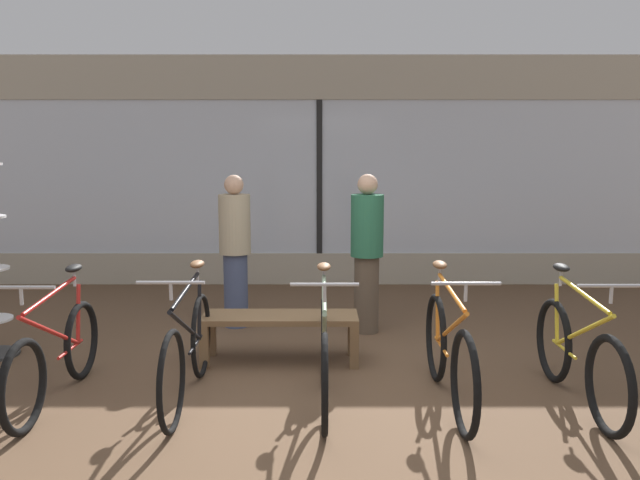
{
  "coord_description": "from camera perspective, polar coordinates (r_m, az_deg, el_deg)",
  "views": [
    {
      "loc": [
        0.01,
        -4.61,
        1.91
      ],
      "look_at": [
        0.0,
        2.03,
        0.95
      ],
      "focal_mm": 35.0,
      "sensor_mm": 36.0,
      "label": 1
    }
  ],
  "objects": [
    {
      "name": "bicycle_far_right",
      "position": [
        5.13,
        22.58,
        -9.75
      ],
      "size": [
        0.46,
        1.7,
        1.03
      ],
      "color": "black",
      "rests_on": "ground_plane"
    },
    {
      "name": "ground_plane",
      "position": [
        4.98,
        -0.03,
        -14.28
      ],
      "size": [
        24.0,
        24.0,
        0.0
      ],
      "primitive_type": "plane",
      "color": "brown"
    },
    {
      "name": "customer_near_rack",
      "position": [
        6.52,
        4.39,
        -0.71
      ],
      "size": [
        0.37,
        0.5,
        1.67
      ],
      "color": "brown",
      "rests_on": "ground_plane"
    },
    {
      "name": "bicycle_right",
      "position": [
        4.85,
        11.74,
        -10.08
      ],
      "size": [
        0.46,
        1.77,
        1.05
      ],
      "color": "black",
      "rests_on": "ground_plane"
    },
    {
      "name": "shop_back_wall",
      "position": [
        8.8,
        0.02,
        6.46
      ],
      "size": [
        12.0,
        0.08,
        3.2
      ],
      "color": "#B2A893",
      "rests_on": "ground_plane"
    },
    {
      "name": "bicycle_left",
      "position": [
        4.93,
        -11.88,
        -9.77
      ],
      "size": [
        0.46,
        1.76,
        1.04
      ],
      "color": "black",
      "rests_on": "ground_plane"
    },
    {
      "name": "display_bench",
      "position": [
        5.69,
        -3.58,
        -7.59
      ],
      "size": [
        1.4,
        0.44,
        0.44
      ],
      "color": "brown",
      "rests_on": "ground_plane"
    },
    {
      "name": "customer_by_window",
      "position": [
        6.77,
        -7.7,
        -0.72
      ],
      "size": [
        0.48,
        0.48,
        1.65
      ],
      "color": "#424C6B",
      "rests_on": "ground_plane"
    },
    {
      "name": "bicycle_center",
      "position": [
        4.78,
        0.45,
        -10.29
      ],
      "size": [
        0.46,
        1.7,
        1.03
      ],
      "color": "black",
      "rests_on": "ground_plane"
    },
    {
      "name": "bicycle_far_left",
      "position": [
        5.2,
        -22.91,
        -9.67
      ],
      "size": [
        0.46,
        1.69,
        1.01
      ],
      "color": "black",
      "rests_on": "ground_plane"
    }
  ]
}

